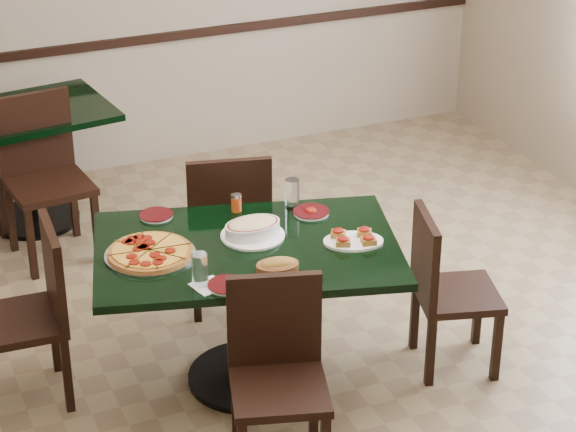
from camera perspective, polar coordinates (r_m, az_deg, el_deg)
name	(u,v)px	position (r m, az deg, el deg)	size (l,w,h in m)	color
floor	(306,363)	(5.76, 0.90, -7.46)	(5.50, 5.50, 0.00)	olive
room_shell	(346,24)	(7.07, 2.98, 9.69)	(5.50, 5.50, 5.50)	white
main_table	(247,280)	(5.34, -2.08, -3.26)	(1.61, 1.24, 0.75)	black
back_table	(27,145)	(7.10, -13.11, 3.53)	(1.11, 0.87, 0.75)	black
chair_far	(228,223)	(5.96, -3.07, -0.34)	(0.53, 0.53, 0.94)	black
chair_near	(277,365)	(4.87, -0.56, -7.60)	(0.51, 0.51, 0.88)	black
chair_right	(443,284)	(5.56, 7.89, -3.45)	(0.48, 0.48, 0.84)	black
chair_left	(34,306)	(5.40, -12.76, -4.47)	(0.44, 0.44, 0.89)	black
back_chair_near	(43,167)	(6.71, -12.34, 2.43)	(0.50, 0.50, 0.97)	black
pepperoni_pizza	(150,252)	(5.20, -7.02, -1.85)	(0.42, 0.42, 0.04)	silver
lasagna_casserole	(253,228)	(5.32, -1.81, -0.62)	(0.31, 0.31, 0.09)	white
bread_basket	(277,268)	(4.99, -0.54, -2.64)	(0.21, 0.16, 0.09)	brown
bruschetta_platter	(353,238)	(5.28, 3.34, -1.14)	(0.33, 0.28, 0.05)	white
side_plate_near	(227,285)	(4.93, -3.11, -3.53)	(0.17, 0.17, 0.02)	white
side_plate_far_r	(311,212)	(5.55, 1.18, 0.21)	(0.18, 0.18, 0.03)	white
side_plate_far_l	(156,215)	(5.56, -6.70, 0.04)	(0.17, 0.17, 0.02)	white
napkin_setting	(209,286)	(4.94, -4.03, -3.54)	(0.16, 0.16, 0.01)	white
water_glass_a	(292,194)	(5.58, 0.22, 1.14)	(0.07, 0.07, 0.15)	white
water_glass_b	(200,270)	(4.92, -4.50, -2.73)	(0.07, 0.07, 0.15)	white
pepper_shaker	(236,202)	(5.57, -2.64, 0.69)	(0.05, 0.05, 0.09)	#C84115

